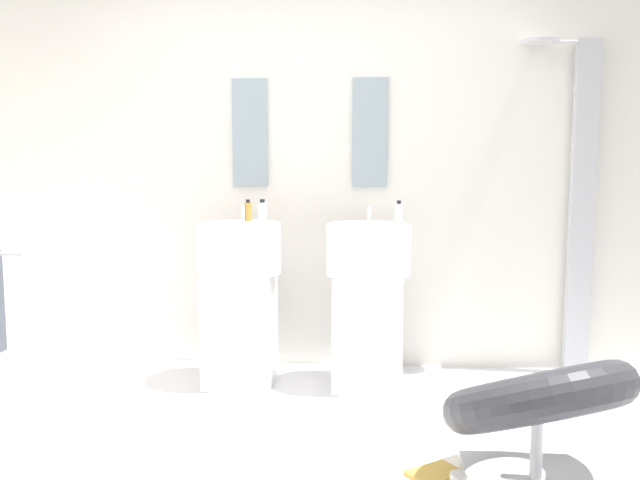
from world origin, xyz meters
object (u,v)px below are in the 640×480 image
soap_bottle_white (399,214)px  lounge_chair (538,410)px  pedestal_sink_left (240,296)px  shower_column (580,202)px  pedestal_sink_right (368,298)px  magazine_ochre (435,474)px  soap_bottle_clear (262,211)px  soap_bottle_amber (248,211)px

soap_bottle_white → lounge_chair: bearing=-67.4°
pedestal_sink_left → shower_column: 2.15m
pedestal_sink_right → magazine_ochre: 1.32m
pedestal_sink_left → shower_column: shower_column is taller
pedestal_sink_right → soap_bottle_clear: soap_bottle_clear is taller
pedestal_sink_left → magazine_ochre: bearing=-48.0°
pedestal_sink_right → magazine_ochre: size_ratio=4.93×
lounge_chair → pedestal_sink_left: bearing=139.0°
soap_bottle_amber → soap_bottle_white: soap_bottle_white is taller
shower_column → magazine_ochre: shower_column is taller
shower_column → soap_bottle_clear: size_ratio=15.23×
soap_bottle_amber → soap_bottle_clear: soap_bottle_clear is taller
lounge_chair → soap_bottle_white: bearing=112.6°
soap_bottle_clear → pedestal_sink_left: bearing=-133.2°
pedestal_sink_left → lounge_chair: size_ratio=0.99×
soap_bottle_white → soap_bottle_clear: bearing=170.7°
pedestal_sink_right → soap_bottle_white: 0.53m
soap_bottle_clear → lounge_chair: bearing=-46.2°
pedestal_sink_right → lounge_chair: 1.46m
pedestal_sink_left → shower_column: (2.04, 0.35, 0.55)m
shower_column → lounge_chair: bearing=-109.7°
shower_column → soap_bottle_clear: (-1.92, -0.22, -0.05)m
pedestal_sink_left → pedestal_sink_right: bearing=0.0°
pedestal_sink_right → lounge_chair: (0.70, -1.27, -0.18)m
shower_column → soap_bottle_amber: 2.03m
soap_bottle_white → soap_bottle_clear: size_ratio=1.04×
magazine_ochre → soap_bottle_amber: size_ratio=1.65×
pedestal_sink_right → pedestal_sink_left: bearing=180.0°
soap_bottle_amber → soap_bottle_white: size_ratio=0.93×
shower_column → lounge_chair: size_ratio=1.91×
magazine_ochre → soap_bottle_white: bearing=60.8°
pedestal_sink_right → magazine_ochre: pedestal_sink_right is taller
pedestal_sink_left → soap_bottle_clear: (0.12, 0.13, 0.50)m
pedestal_sink_right → soap_bottle_amber: bearing=167.9°
pedestal_sink_right → soap_bottle_clear: 0.82m
pedestal_sink_right → lounge_chair: bearing=-61.1°
shower_column → soap_bottle_white: (-1.11, -0.35, -0.05)m
soap_bottle_amber → lounge_chair: bearing=-44.9°
lounge_chair → soap_bottle_white: soap_bottle_white is taller
soap_bottle_amber → soap_bottle_clear: (0.09, -0.03, 0.00)m
pedestal_sink_right → shower_column: 1.44m
pedestal_sink_left → pedestal_sink_right: same height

